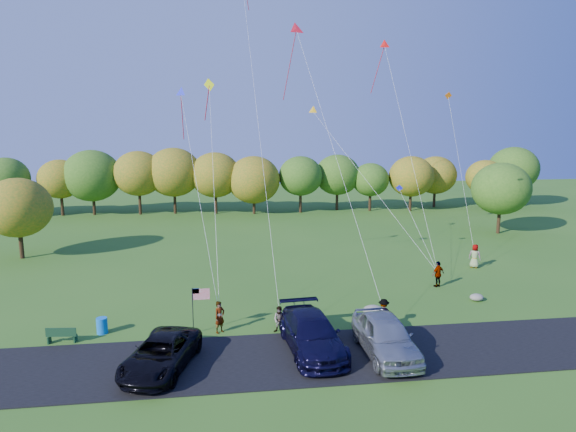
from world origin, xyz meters
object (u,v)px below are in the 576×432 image
at_px(trash_barrel, 102,326).
at_px(flyer_b, 280,320).
at_px(minivan_dark, 161,354).
at_px(park_bench, 61,335).
at_px(flyer_a, 220,317).
at_px(minivan_silver, 386,336).
at_px(flyer_e, 475,256).
at_px(minivan_navy, 312,334).
at_px(flyer_c, 384,313).
at_px(flyer_d, 438,274).

bearing_deg(trash_barrel, flyer_b, -7.35).
relative_size(minivan_dark, park_bench, 3.46).
bearing_deg(flyer_a, minivan_silver, -66.14).
bearing_deg(flyer_e, flyer_b, 73.95).
height_order(minivan_navy, trash_barrel, minivan_navy).
distance_m(minivan_dark, minivan_silver, 10.93).
xyz_separation_m(minivan_navy, flyer_c, (4.61, 2.61, -0.13)).
height_order(flyer_d, flyer_e, flyer_e).
xyz_separation_m(minivan_silver, flyer_e, (12.18, 14.34, -0.09)).
height_order(flyer_c, flyer_e, flyer_e).
distance_m(flyer_a, flyer_e, 22.83).
bearing_deg(flyer_c, trash_barrel, 4.16).
relative_size(flyer_b, trash_barrel, 1.71).
relative_size(flyer_e, park_bench, 1.20).
distance_m(flyer_b, trash_barrel, 9.83).
bearing_deg(flyer_a, minivan_navy, -73.94).
relative_size(minivan_dark, trash_barrel, 6.20).
bearing_deg(flyer_a, flyer_d, -18.52).
distance_m(flyer_b, park_bench, 11.58).
bearing_deg(minivan_navy, minivan_silver, -18.75).
bearing_deg(flyer_d, minivan_dark, 6.03).
bearing_deg(minivan_silver, minivan_navy, 165.23).
xyz_separation_m(flyer_c, trash_barrel, (-15.68, 1.26, -0.39)).
distance_m(minivan_dark, trash_barrel, 6.13).
xyz_separation_m(minivan_navy, flyer_e, (15.73, 13.44, -0.01)).
bearing_deg(minivan_dark, trash_barrel, 143.04).
bearing_deg(minivan_navy, flyer_b, 112.53).
relative_size(minivan_navy, flyer_d, 3.36).
distance_m(flyer_d, trash_barrel, 22.47).
distance_m(minivan_navy, flyer_a, 5.57).
bearing_deg(trash_barrel, flyer_a, -6.68).
distance_m(minivan_navy, trash_barrel, 11.74).
distance_m(minivan_navy, flyer_d, 14.13).
relative_size(flyer_b, flyer_e, 0.79).
distance_m(flyer_a, park_bench, 8.31).
relative_size(park_bench, trash_barrel, 1.79).
height_order(flyer_e, park_bench, flyer_e).
distance_m(flyer_c, flyer_d, 8.99).
bearing_deg(flyer_a, flyer_b, -48.69).
bearing_deg(flyer_b, minivan_navy, -34.17).
xyz_separation_m(minivan_navy, flyer_d, (10.76, 9.17, -0.04)).
distance_m(flyer_b, flyer_c, 5.94).
relative_size(minivan_navy, flyer_c, 3.74).
bearing_deg(flyer_e, park_bench, 61.91).
relative_size(flyer_c, flyer_e, 0.87).
distance_m(flyer_a, flyer_c, 9.24).
height_order(flyer_d, trash_barrel, flyer_d).
bearing_deg(minivan_dark, flyer_d, 45.10).
xyz_separation_m(minivan_dark, park_bench, (-5.54, 3.81, -0.36)).
bearing_deg(flyer_c, flyer_a, 5.64).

